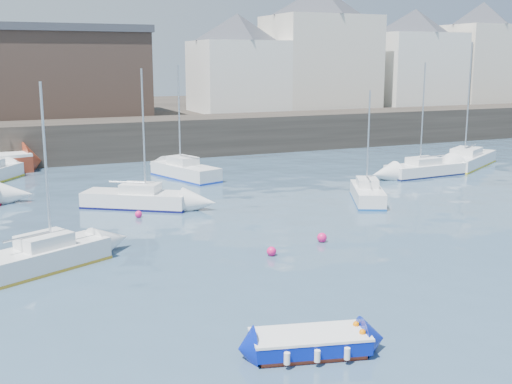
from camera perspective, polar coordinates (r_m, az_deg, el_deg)
name	(u,v)px	position (r m, az deg, el deg)	size (l,w,h in m)	color
water	(412,312)	(20.58, 13.71, -10.36)	(220.00, 220.00, 0.00)	#2D4760
quay_wall	(140,138)	(51.78, -10.26, 4.74)	(90.00, 5.00, 3.00)	#28231E
land_strip	(99,120)	(69.34, -13.76, 6.23)	(90.00, 32.00, 2.80)	#28231E
bldg_east_a	(320,47)	(65.32, 5.71, 12.70)	(13.36, 13.36, 11.80)	beige
bldg_east_b	(414,57)	(70.91, 13.84, 11.58)	(11.88, 11.88, 9.95)	white
bldg_east_c	(481,52)	(76.69, 19.34, 11.63)	(11.14, 11.14, 10.95)	beige
bldg_east_d	(238,62)	(60.97, -1.64, 11.47)	(11.14, 11.14, 8.95)	white
warehouse	(46,71)	(58.34, -18.15, 10.16)	(16.40, 10.40, 7.60)	#3D2D26
blue_dinghy	(310,342)	(17.34, 4.80, -13.18)	(3.33, 2.03, 0.59)	maroon
sailboat_a	(40,258)	(24.94, -18.65, -5.55)	(5.47, 3.85, 6.85)	white
sailboat_b	(136,199)	(34.10, -10.58, -0.59)	(5.62, 4.59, 7.18)	white
sailboat_c	(367,193)	(35.43, 9.87, -0.12)	(3.32, 4.73, 6.00)	white
sailboat_d	(426,169)	(44.24, 14.87, 1.99)	(5.94, 2.28, 7.42)	white
sailboat_f	(185,171)	(42.02, -6.33, 1.90)	(3.43, 5.87, 7.27)	white
sailboat_g	(467,160)	(48.94, 18.26, 2.76)	(7.10, 5.51, 8.80)	white
buoy_near	(271,255)	(25.51, 1.38, -5.66)	(0.38, 0.38, 0.38)	#F8176C
buoy_mid	(322,242)	(27.50, 5.87, -4.43)	(0.42, 0.42, 0.42)	#F8176C
buoy_far	(139,217)	(32.04, -10.39, -2.24)	(0.35, 0.35, 0.35)	#F8176C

